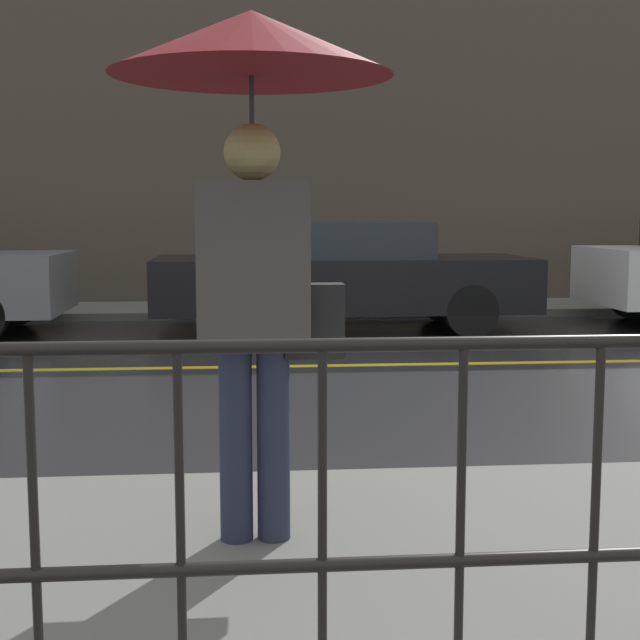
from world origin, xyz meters
name	(u,v)px	position (x,y,z in m)	size (l,w,h in m)	color
ground_plane	(393,365)	(0.00, 0.00, 0.00)	(80.00, 80.00, 0.00)	#262628
sidewalk_near	(613,573)	(0.00, -5.10, 0.05)	(28.00, 2.63, 0.10)	slate
sidewalk_far	(340,309)	(0.00, 4.60, 0.05)	(28.00, 1.63, 0.10)	slate
lane_marking	(393,364)	(0.00, 0.00, 0.00)	(25.20, 0.12, 0.01)	gold
building_storefront	(333,122)	(0.00, 5.57, 2.83)	(28.00, 0.30, 5.66)	#4C4238
pedestrian	(253,120)	(-1.38, -4.75, 1.81)	(1.11, 1.11, 2.12)	#23283D
car_black	(339,274)	(-0.23, 2.58, 0.70)	(4.58, 1.77, 1.34)	black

